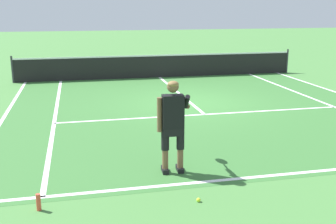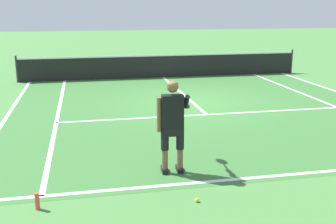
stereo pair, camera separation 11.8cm
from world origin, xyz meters
TOP-DOWN VIEW (x-y plane):
  - ground_plane at (0.00, 0.00)m, footprint 80.00×80.00m
  - court_inner_surface at (0.00, -0.54)m, footprint 10.98×11.21m
  - line_baseline at (0.00, -5.95)m, footprint 10.98×0.10m
  - line_service at (0.00, -1.53)m, footprint 8.23×0.10m
  - line_centre_service at (0.00, 1.67)m, footprint 0.10×6.40m
  - line_singles_left at (-4.12, -0.54)m, footprint 0.10×10.81m
  - line_singles_right at (4.12, -0.54)m, footprint 0.10×10.81m
  - line_doubles_left at (-5.49, -0.54)m, footprint 0.10×10.81m
  - tennis_net at (0.00, 4.87)m, footprint 11.96×0.08m
  - tennis_player at (-1.83, -5.38)m, footprint 0.67×1.11m
  - tennis_ball_near_feet at (-1.71, -6.64)m, footprint 0.07×0.07m
  - water_bottle at (-4.13, -6.39)m, footprint 0.07×0.07m

SIDE VIEW (x-z plane):
  - ground_plane at x=0.00m, z-range 0.00..0.00m
  - court_inner_surface at x=0.00m, z-range 0.00..0.00m
  - line_baseline at x=0.00m, z-range 0.00..0.01m
  - line_service at x=0.00m, z-range 0.00..0.01m
  - line_centre_service at x=0.00m, z-range 0.00..0.01m
  - line_singles_left at x=-4.12m, z-range 0.00..0.01m
  - line_singles_right at x=4.12m, z-range 0.00..0.01m
  - line_doubles_left at x=-5.49m, z-range 0.00..0.01m
  - tennis_ball_near_feet at x=-1.71m, z-range 0.00..0.07m
  - water_bottle at x=-4.13m, z-range 0.00..0.26m
  - tennis_net at x=0.00m, z-range -0.04..1.03m
  - tennis_player at x=-1.83m, z-range 0.13..1.85m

